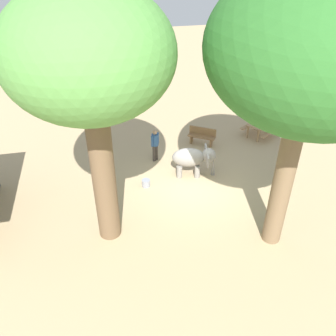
{
  "coord_description": "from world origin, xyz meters",
  "views": [
    {
      "loc": [
        -11.8,
        3.62,
        9.24
      ],
      "look_at": [
        0.44,
        0.98,
        0.8
      ],
      "focal_mm": 37.89,
      "sensor_mm": 36.0,
      "label": 1
    }
  ],
  "objects": [
    {
      "name": "elephant",
      "position": [
        0.85,
        -0.23,
        0.87
      ],
      "size": [
        1.31,
        1.98,
        1.36
      ],
      "rotation": [
        0.0,
        0.0,
        4.52
      ],
      "color": "gray",
      "rests_on": "ground_plane"
    },
    {
      "name": "wooden_bench",
      "position": [
        3.48,
        -1.45,
        0.47
      ],
      "size": [
        1.09,
        1.4,
        0.88
      ],
      "rotation": [
        0.0,
        0.0,
        1.01
      ],
      "color": "olive",
      "rests_on": "ground_plane"
    },
    {
      "name": "feed_bucket",
      "position": [
        0.44,
        1.96,
        0.16
      ],
      "size": [
        0.36,
        0.36,
        0.32
      ],
      "primitive_type": "cylinder",
      "color": "gray",
      "rests_on": "ground_plane"
    },
    {
      "name": "shade_tree_main",
      "position": [
        -2.1,
        3.69,
        6.41
      ],
      "size": [
        5.16,
        4.73,
        8.37
      ],
      "color": "brown",
      "rests_on": "ground_plane"
    },
    {
      "name": "person_handler",
      "position": [
        2.43,
        1.18,
        0.95
      ],
      "size": [
        0.35,
        0.42,
        1.62
      ],
      "rotation": [
        0.0,
        0.0,
        -2.48
      ],
      "color": "#3F3833",
      "rests_on": "ground_plane"
    },
    {
      "name": "shade_tree_secondary",
      "position": [
        -3.59,
        -1.93,
        6.64
      ],
      "size": [
        6.11,
        5.6,
        8.86
      ],
      "color": "brown",
      "rests_on": "ground_plane"
    },
    {
      "name": "ground_plane",
      "position": [
        0.0,
        0.0,
        0.0
      ],
      "size": [
        60.0,
        60.0,
        0.0
      ],
      "primitive_type": "plane",
      "color": "tan"
    },
    {
      "name": "picnic_table_near",
      "position": [
        3.63,
        -4.7,
        0.59
      ],
      "size": [
        2.06,
        2.06,
        0.78
      ],
      "rotation": [
        0.0,
        0.0,
        5.28
      ],
      "color": "#9E7A51",
      "rests_on": "ground_plane"
    }
  ]
}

